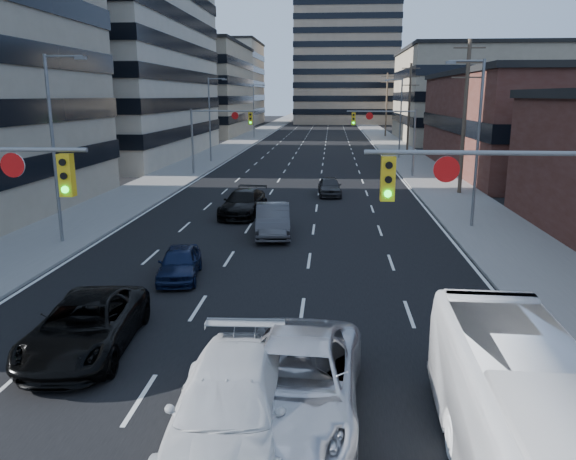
# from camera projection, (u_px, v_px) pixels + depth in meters

# --- Properties ---
(road_surface) EXTENTS (18.00, 300.00, 0.02)m
(road_surface) POSITION_uv_depth(u_px,v_px,m) (320.00, 126.00, 133.62)
(road_surface) COLOR black
(road_surface) RESTS_ON ground
(sidewalk_left) EXTENTS (5.00, 300.00, 0.15)m
(sidewalk_left) POSITION_uv_depth(u_px,v_px,m) (273.00, 126.00, 134.46)
(sidewalk_left) COLOR slate
(sidewalk_left) RESTS_ON ground
(sidewalk_right) EXTENTS (5.00, 300.00, 0.15)m
(sidewalk_right) POSITION_uv_depth(u_px,v_px,m) (369.00, 126.00, 132.75)
(sidewalk_right) COLOR slate
(sidewalk_right) RESTS_ON ground
(office_left_mid) EXTENTS (26.00, 34.00, 28.00)m
(office_left_mid) POSITION_uv_depth(u_px,v_px,m) (75.00, 34.00, 64.51)
(office_left_mid) COLOR #ADA089
(office_left_mid) RESTS_ON ground
(office_left_far) EXTENTS (20.00, 30.00, 16.00)m
(office_left_far) POSITION_uv_depth(u_px,v_px,m) (189.00, 91.00, 104.46)
(office_left_far) COLOR gray
(office_left_far) RESTS_ON ground
(storefront_right_mid) EXTENTS (20.00, 30.00, 9.00)m
(storefront_right_mid) POSITION_uv_depth(u_px,v_px,m) (557.00, 124.00, 53.22)
(storefront_right_mid) COLOR #472119
(storefront_right_mid) RESTS_ON ground
(office_right_far) EXTENTS (22.00, 28.00, 14.00)m
(office_right_far) POSITION_uv_depth(u_px,v_px,m) (472.00, 97.00, 89.40)
(office_right_far) COLOR gray
(office_right_far) RESTS_ON ground
(apartment_tower) EXTENTS (26.00, 26.00, 58.00)m
(apartment_tower) POSITION_uv_depth(u_px,v_px,m) (347.00, 9.00, 145.80)
(apartment_tower) COLOR gray
(apartment_tower) RESTS_ON ground
(bg_block_left) EXTENTS (24.00, 24.00, 20.00)m
(bg_block_left) POSITION_uv_depth(u_px,v_px,m) (212.00, 84.00, 143.08)
(bg_block_left) COLOR #ADA089
(bg_block_left) RESTS_ON ground
(bg_block_right) EXTENTS (22.00, 22.00, 12.00)m
(bg_block_right) POSITION_uv_depth(u_px,v_px,m) (459.00, 101.00, 129.83)
(bg_block_right) COLOR gray
(bg_block_right) RESTS_ON ground
(signal_near_right) EXTENTS (6.59, 0.33, 6.00)m
(signal_near_right) POSITION_uv_depth(u_px,v_px,m) (524.00, 214.00, 13.77)
(signal_near_right) COLOR slate
(signal_near_right) RESTS_ON ground
(signal_far_left) EXTENTS (6.09, 0.33, 6.00)m
(signal_far_left) POSITION_uv_depth(u_px,v_px,m) (217.00, 128.00, 50.78)
(signal_far_left) COLOR slate
(signal_far_left) RESTS_ON ground
(signal_far_right) EXTENTS (6.09, 0.33, 6.00)m
(signal_far_right) POSITION_uv_depth(u_px,v_px,m) (388.00, 129.00, 49.63)
(signal_far_right) COLOR slate
(signal_far_right) RESTS_ON ground
(utility_pole_block) EXTENTS (2.20, 0.28, 11.00)m
(utility_pole_block) POSITION_uv_depth(u_px,v_px,m) (465.00, 115.00, 40.23)
(utility_pole_block) COLOR #4C3D2D
(utility_pole_block) RESTS_ON ground
(utility_pole_midblock) EXTENTS (2.20, 0.28, 11.00)m
(utility_pole_midblock) POSITION_uv_depth(u_px,v_px,m) (409.00, 107.00, 69.31)
(utility_pole_midblock) COLOR #4C3D2D
(utility_pole_midblock) RESTS_ON ground
(utility_pole_distant) EXTENTS (2.20, 0.28, 11.00)m
(utility_pole_distant) POSITION_uv_depth(u_px,v_px,m) (386.00, 104.00, 98.40)
(utility_pole_distant) COLOR #4C3D2D
(utility_pole_distant) RESTS_ON ground
(streetlight_left_near) EXTENTS (2.03, 0.22, 9.00)m
(streetlight_left_near) POSITION_uv_depth(u_px,v_px,m) (56.00, 141.00, 26.57)
(streetlight_left_near) COLOR slate
(streetlight_left_near) RESTS_ON ground
(streetlight_left_mid) EXTENTS (2.03, 0.22, 9.00)m
(streetlight_left_mid) POSITION_uv_depth(u_px,v_px,m) (211.00, 116.00, 60.50)
(streetlight_left_mid) COLOR slate
(streetlight_left_mid) RESTS_ON ground
(streetlight_left_far) EXTENTS (2.03, 0.22, 9.00)m
(streetlight_left_far) POSITION_uv_depth(u_px,v_px,m) (255.00, 108.00, 94.44)
(streetlight_left_far) COLOR slate
(streetlight_left_far) RESTS_ON ground
(streetlight_right_near) EXTENTS (2.03, 0.22, 9.00)m
(streetlight_right_near) POSITION_uv_depth(u_px,v_px,m) (475.00, 136.00, 29.87)
(streetlight_right_near) COLOR slate
(streetlight_right_near) RESTS_ON ground
(streetlight_right_far) EXTENTS (2.03, 0.22, 9.00)m
(streetlight_right_far) POSITION_uv_depth(u_px,v_px,m) (399.00, 115.00, 63.80)
(streetlight_right_far) COLOR slate
(streetlight_right_far) RESTS_ON ground
(black_pickup) EXTENTS (3.01, 5.76, 1.55)m
(black_pickup) POSITION_uv_depth(u_px,v_px,m) (86.00, 326.00, 15.95)
(black_pickup) COLOR black
(black_pickup) RESTS_ON ground
(white_van) EXTENTS (2.56, 5.93, 1.70)m
(white_van) POSITION_uv_depth(u_px,v_px,m) (230.00, 408.00, 11.61)
(white_van) COLOR silver
(white_van) RESTS_ON ground
(silver_suv) EXTENTS (3.23, 6.36, 1.72)m
(silver_suv) POSITION_uv_depth(u_px,v_px,m) (296.00, 382.00, 12.64)
(silver_suv) COLOR silver
(silver_suv) RESTS_ON ground
(transit_bus) EXTENTS (2.69, 10.25, 2.84)m
(transit_bus) POSITION_uv_depth(u_px,v_px,m) (547.00, 460.00, 9.06)
(transit_bus) COLOR white
(transit_bus) RESTS_ON ground
(sedan_blue) EXTENTS (2.03, 3.98, 1.30)m
(sedan_blue) POSITION_uv_depth(u_px,v_px,m) (180.00, 263.00, 22.39)
(sedan_blue) COLOR black
(sedan_blue) RESTS_ON ground
(sedan_grey_center) EXTENTS (2.23, 5.09, 1.63)m
(sedan_grey_center) POSITION_uv_depth(u_px,v_px,m) (273.00, 220.00, 29.29)
(sedan_grey_center) COLOR #3A3A3D
(sedan_grey_center) RESTS_ON ground
(sedan_black_far) EXTENTS (2.67, 5.52, 1.55)m
(sedan_black_far) POSITION_uv_depth(u_px,v_px,m) (243.00, 203.00, 34.14)
(sedan_black_far) COLOR black
(sedan_black_far) RESTS_ON ground
(sedan_grey_right) EXTENTS (1.86, 4.10, 1.37)m
(sedan_grey_right) POSITION_uv_depth(u_px,v_px,m) (330.00, 186.00, 41.04)
(sedan_grey_right) COLOR #2D2D2F
(sedan_grey_right) RESTS_ON ground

